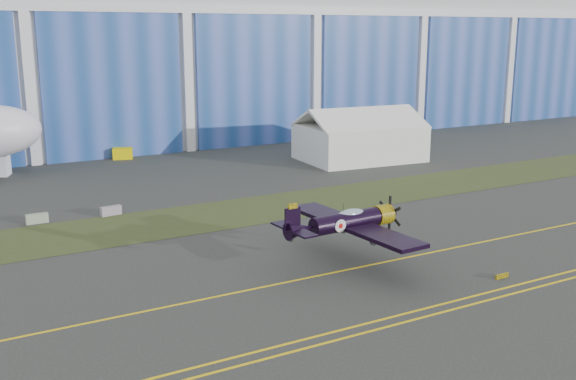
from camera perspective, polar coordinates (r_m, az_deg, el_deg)
ground at (r=49.83m, az=-11.11°, el=-7.50°), size 260.00×260.00×0.00m
grass_median at (r=62.64m, az=-15.22°, el=-3.37°), size 260.00×10.00×0.02m
hangar at (r=117.13m, az=-22.97°, el=11.05°), size 220.00×45.70×30.00m
taxiway_centreline at (r=45.43m, az=-9.07°, el=-9.50°), size 200.00×0.20×0.02m
edge_line_near at (r=37.47m, az=-3.77°, el=-14.53°), size 80.00×0.20×0.02m
edge_line_far at (r=38.28m, az=-4.44°, el=-13.91°), size 80.00×0.20×0.02m
guard_board_right at (r=51.61m, az=17.65°, el=-6.95°), size 1.20×0.15×0.35m
warbird at (r=51.28m, az=4.96°, el=-2.67°), size 12.28×14.52×4.12m
tent at (r=93.87m, az=6.10°, el=4.78°), size 16.82×12.94×7.39m
tug at (r=97.25m, az=-13.82°, el=3.02°), size 3.05×2.43×1.55m
gse_box at (r=113.66m, az=7.31°, el=4.79°), size 3.06×1.95×1.71m
barrier_a at (r=67.06m, az=-20.48°, el=-2.28°), size 2.00×0.60×0.90m
barrier_b at (r=67.72m, az=-14.76°, el=-1.71°), size 2.05×0.82×0.90m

